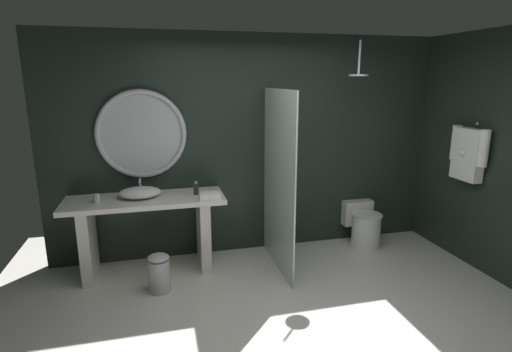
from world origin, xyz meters
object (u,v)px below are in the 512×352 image
Objects in this scene: rain_shower_head at (359,72)px; soap_dispenser at (196,189)px; folded_hand_towel at (211,196)px; toilet at (364,226)px; round_wall_mirror at (142,134)px; waste_bin at (159,273)px; vessel_sink at (140,192)px; tumbler_cup at (97,198)px; hanging_bathrobe at (468,152)px.

soap_dispenser is at bearing 177.10° from rain_shower_head.
toilet is at bearing 7.54° from folded_hand_towel.
round_wall_mirror is 2.47× the size of waste_bin.
vessel_sink reaches higher than waste_bin.
folded_hand_towel is (0.57, 0.29, 0.68)m from waste_bin.
soap_dispenser is 0.85m from round_wall_mirror.
tumbler_cup is at bearing -169.00° from vessel_sink.
toilet is at bearing 12.15° from waste_bin.
tumbler_cup is at bearing -145.73° from round_wall_mirror.
vessel_sink is 2.04× the size of folded_hand_towel.
toilet is at bearing 1.97° from tumbler_cup.
round_wall_mirror is at bearing 175.33° from toilet.
vessel_sink is 3.62m from hanging_bathrobe.
vessel_sink is 2.97× the size of soap_dispenser.
soap_dispenser is 2.22m from toilet.
rain_shower_head is at bearing 154.67° from hanging_bathrobe.
tumbler_cup is at bearing -178.03° from toilet.
hanging_bathrobe is 1.63× the size of waste_bin.
soap_dispenser is 0.15× the size of round_wall_mirror.
toilet is 1.35× the size of waste_bin.
tumbler_cup is 0.84m from round_wall_mirror.
folded_hand_towel is (0.73, -0.24, -0.02)m from vessel_sink.
hanging_bathrobe is (3.54, -0.66, 0.40)m from vessel_sink.
soap_dispenser is 0.23× the size of hanging_bathrobe.
folded_hand_towel is (-2.81, 0.42, -0.42)m from hanging_bathrobe.
rain_shower_head reaches higher than vessel_sink.
tumbler_cup is 0.24× the size of rain_shower_head.
rain_shower_head is 0.60× the size of hanging_bathrobe.
soap_dispenser is 0.39× the size of rain_shower_head.
round_wall_mirror reaches higher than toilet.
toilet is (0.29, 0.16, -1.90)m from rain_shower_head.
tumbler_cup is 0.09× the size of round_wall_mirror.
tumbler_cup is at bearing 171.78° from hanging_bathrobe.
hanging_bathrobe is at bearing -39.54° from toilet.
toilet is (2.67, -0.22, -1.23)m from round_wall_mirror.
round_wall_mirror is 1.52× the size of hanging_bathrobe.
hanging_bathrobe is at bearing -8.22° from tumbler_cup.
hanging_bathrobe reaches higher than toilet.
soap_dispenser reaches higher than toilet.
vessel_sink is 0.64m from round_wall_mirror.
waste_bin is (-2.28, -0.40, -1.96)m from rain_shower_head.
hanging_bathrobe reaches higher than soap_dispenser.
soap_dispenser reaches higher than waste_bin.
vessel_sink is at bearing 161.96° from folded_hand_towel.
tumbler_cup is 4.03m from hanging_bathrobe.
hanging_bathrobe is 2.87m from folded_hand_towel.
hanging_bathrobe is at bearing -11.87° from soap_dispenser.
rain_shower_head is 0.97× the size of waste_bin.
hanging_bathrobe is at bearing -8.47° from folded_hand_towel.
tumbler_cup is 0.23× the size of waste_bin.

